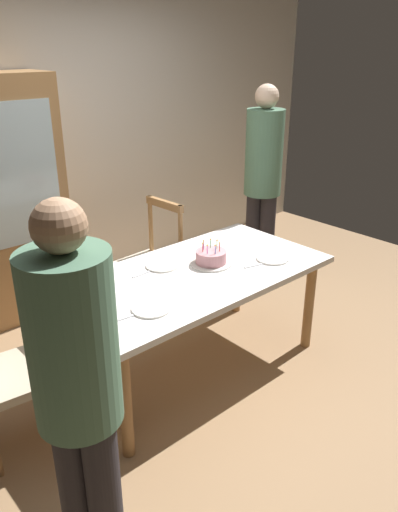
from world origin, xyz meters
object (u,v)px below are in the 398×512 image
Objects in this scene: plate_far_side at (162,265)px; person_guest at (263,176)px; plate_near_guest at (273,259)px; plate_near_celebrant at (151,309)px; birthday_cake at (211,258)px; person_celebrant at (78,386)px; dining_table at (193,284)px; chair_spindle_back at (150,264)px.

plate_far_side is 1.50m from person_guest.
plate_far_side is 1.00× the size of plate_near_guest.
person_guest reaches higher than plate_near_celebrant.
birthday_cake is 1.32m from person_guest.
person_celebrant is at bearing -150.57° from birthday_cake.
dining_table is 8.16× the size of plate_near_celebrant.
chair_spindle_back is at bearing 60.97° from plate_far_side.
person_celebrant is at bearing -162.08° from plate_near_guest.
person_guest is (1.33, 0.59, 0.38)m from dining_table.
person_guest is (2.59, 1.38, 0.08)m from person_celebrant.
dining_table is 1.51m from person_celebrant.
plate_near_celebrant is 0.58m from plate_far_side.
plate_near_celebrant is at bearing -157.21° from dining_table.
birthday_cake is 1.27× the size of plate_far_side.
chair_spindle_back is 0.57× the size of person_celebrant.
dining_table is 0.22m from birthday_cake.
birthday_cake is 0.29× the size of chair_spindle_back.
person_celebrant is at bearing -139.51° from plate_far_side.
birthday_cake is at bearing 18.72° from plate_near_celebrant.
person_guest reaches higher than person_celebrant.
plate_near_guest is 1.16m from person_guest.
plate_near_celebrant reaches higher than dining_table.
birthday_cake is at bearing 148.21° from plate_near_guest.
plate_far_side and plate_near_guest have the same top height.
person_guest is at bearing 26.42° from birthday_cake.
plate_far_side is at bearing -119.03° from chair_spindle_back.
plate_near_guest is at bearing 0.00° from plate_near_celebrant.
person_guest is (1.42, 0.39, 0.29)m from plate_far_side.
person_guest reaches higher than birthday_cake.
chair_spindle_back is (0.72, 0.99, -0.28)m from plate_near_celebrant.
person_celebrant is (-1.17, -0.99, 0.21)m from plate_far_side.
plate_near_celebrant is (-0.67, -0.23, -0.04)m from birthday_cake.
birthday_cake is 1.27× the size of plate_near_celebrant.
plate_near_celebrant is at bearing 180.00° from plate_near_guest.
plate_far_side is at bearing 113.40° from dining_table.
person_guest is (1.83, 0.80, 0.29)m from plate_near_celebrant.
plate_near_guest is 0.23× the size of chair_spindle_back.
chair_spindle_back is at bearing 46.60° from person_celebrant.
plate_near_celebrant and plate_far_side have the same top height.
plate_near_celebrant is at bearing -156.29° from person_guest.
plate_near_guest is (0.36, -0.23, -0.04)m from birthday_cake.
dining_table is 8.16× the size of plate_far_side.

